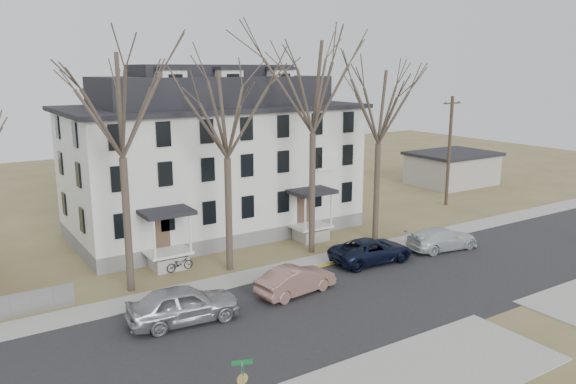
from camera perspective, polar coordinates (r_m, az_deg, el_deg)
ground at (r=29.51m, az=12.03°, el=-11.41°), size 120.00×120.00×0.00m
main_road at (r=30.83m, az=9.38°, el=-10.23°), size 120.00×10.00×0.04m
far_sidewalk at (r=35.17m, az=2.77°, el=-7.17°), size 120.00×2.00×0.08m
yellow_curb at (r=37.52m, az=9.84°, el=-6.07°), size 14.00×0.25×0.06m
boarding_house at (r=41.22m, az=-7.53°, el=3.39°), size 20.80×12.36×12.05m
distant_building at (r=60.60m, az=16.32°, el=2.34°), size 8.50×6.50×3.35m
tree_far_left at (r=29.91m, az=-16.79°, el=9.14°), size 8.40×8.40×13.72m
tree_mid_left at (r=32.15m, az=-6.30°, el=8.46°), size 7.80×7.80×12.74m
tree_center at (r=35.18m, az=2.58°, el=11.28°), size 9.00×9.00×14.70m
tree_mid_right at (r=38.68m, az=9.30°, el=9.04°), size 7.80×7.80×12.74m
utility_pole_far at (r=50.62m, az=16.07°, el=4.14°), size 2.00×0.28×9.50m
car_silver at (r=27.41m, az=-10.56°, el=-11.21°), size 5.48×2.64×1.80m
car_tan at (r=30.22m, az=0.81°, el=-9.01°), size 4.71×2.16×1.50m
car_navy at (r=35.29m, az=8.47°, el=-5.95°), size 5.52×2.86×1.49m
car_white at (r=38.68m, az=15.39°, el=-4.64°), size 5.26×2.68×1.46m
bicycle_left at (r=34.12m, az=-10.94°, el=-7.22°), size 1.74×0.75×0.89m
street_sign at (r=19.67m, az=-4.66°, el=-18.72°), size 0.70×0.70×2.45m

